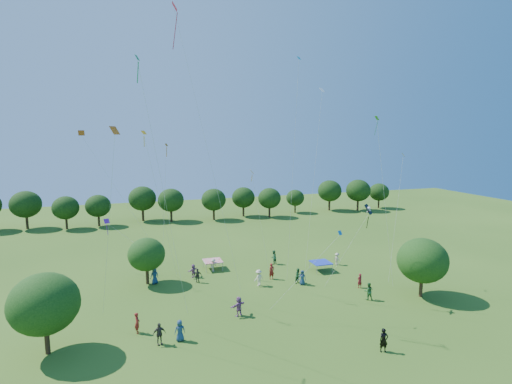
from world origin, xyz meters
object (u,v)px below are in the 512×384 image
object	(u,v)px
near_tree_west	(44,304)
near_tree_east	(423,260)
pirate_kite	(368,211)
tent_blue	(321,262)
near_tree_north	(147,254)
tent_red_stripe	(213,261)
man_in_black	(384,340)
red_high_kite	(188,68)

from	to	relation	value
near_tree_west	near_tree_east	bearing A→B (deg)	0.59
near_tree_west	pirate_kite	distance (m)	28.19
near_tree_east	tent_blue	xyz separation A→B (m)	(-6.08, 10.07, -2.73)
near_tree_west	near_tree_north	world-z (taller)	near_tree_west
near_tree_north	tent_red_stripe	size ratio (longest dim) A/B	2.34
man_in_black	near_tree_north	bearing A→B (deg)	139.75
near_tree_west	red_high_kite	xyz separation A→B (m)	(11.58, 4.50, 18.01)
pirate_kite	tent_blue	bearing A→B (deg)	89.07
near_tree_west	near_tree_east	world-z (taller)	near_tree_west
near_tree_west	near_tree_east	size ratio (longest dim) A/B	1.03
tent_blue	red_high_kite	distance (m)	27.12
near_tree_west	pirate_kite	size ratio (longest dim) A/B	0.73
near_tree_north	red_high_kite	size ratio (longest dim) A/B	0.20
near_tree_east	man_in_black	xyz separation A→B (m)	(-9.91, -7.78, -2.86)
tent_red_stripe	red_high_kite	xyz separation A→B (m)	(-4.01, -10.48, 20.88)
red_high_kite	pirate_kite	bearing A→B (deg)	-12.86
near_tree_east	man_in_black	bearing A→B (deg)	-141.86
man_in_black	pirate_kite	xyz separation A→B (m)	(3.67, 8.25, 8.20)
near_tree_north	tent_red_stripe	distance (m)	8.55
near_tree_north	red_high_kite	xyz separation A→B (m)	(3.81, -7.88, 18.58)
tent_red_stripe	pirate_kite	xyz separation A→B (m)	(12.10, -14.16, 8.07)
pirate_kite	tent_red_stripe	bearing A→B (deg)	130.51
tent_red_stripe	tent_blue	bearing A→B (deg)	-20.40
near_tree_north	near_tree_east	distance (m)	28.79
tent_blue	red_high_kite	xyz separation A→B (m)	(-16.26, -5.92, 20.88)
near_tree_east	tent_red_stripe	size ratio (longest dim) A/B	2.73
red_high_kite	near_tree_west	bearing A→B (deg)	-158.76
tent_red_stripe	pirate_kite	bearing A→B (deg)	-49.49
tent_red_stripe	red_high_kite	world-z (taller)	red_high_kite
near_tree_west	near_tree_north	size ratio (longest dim) A/B	1.20
near_tree_east	man_in_black	distance (m)	12.92
man_in_black	red_high_kite	size ratio (longest dim) A/B	0.07
near_tree_east	red_high_kite	bearing A→B (deg)	169.47
red_high_kite	near_tree_east	bearing A→B (deg)	-10.53
tent_blue	man_in_black	size ratio (longest dim) A/B	1.21
near_tree_east	tent_red_stripe	world-z (taller)	near_tree_east
near_tree_west	tent_blue	xyz separation A→B (m)	(27.85, 10.42, -2.86)
near_tree_north	near_tree_west	bearing A→B (deg)	-122.12
near_tree_west	tent_blue	distance (m)	29.87
near_tree_north	pirate_kite	xyz separation A→B (m)	(19.92, -11.56, 5.77)
near_tree_west	near_tree_north	xyz separation A→B (m)	(7.77, 12.38, -0.57)
near_tree_west	tent_blue	size ratio (longest dim) A/B	2.80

